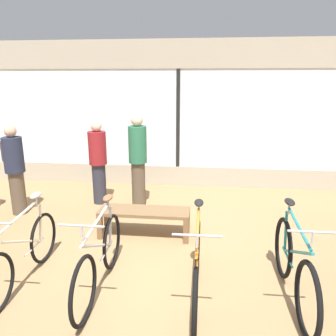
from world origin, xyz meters
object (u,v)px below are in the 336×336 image
object	(u,v)px
bicycle_left	(23,254)
bicycle_center_left	(100,259)
bicycle_center_right	(197,267)
customer_near_rack	(98,161)
customer_mid_floor	(138,159)
bicycle_right	(294,267)
customer_by_window	(14,167)
display_bench	(144,214)

from	to	relation	value
bicycle_left	bicycle_center_left	xyz separation A→B (m)	(0.95, -0.02, 0.01)
bicycle_center_left	bicycle_center_right	world-z (taller)	bicycle_center_left
customer_near_rack	customer_mid_floor	distance (m)	0.80
bicycle_right	customer_mid_floor	bearing A→B (deg)	130.85
bicycle_center_right	customer_by_window	world-z (taller)	customer_by_window
customer_mid_floor	bicycle_center_right	bearing A→B (deg)	-65.95
bicycle_right	customer_by_window	size ratio (longest dim) A/B	1.08
customer_near_rack	customer_mid_floor	xyz separation A→B (m)	(0.80, -0.06, 0.08)
bicycle_center_left	customer_mid_floor	bearing A→B (deg)	91.73
bicycle_right	customer_near_rack	xyz separation A→B (m)	(-3.04, 2.65, 0.45)
bicycle_right	customer_near_rack	bearing A→B (deg)	138.90
customer_near_rack	customer_by_window	world-z (taller)	customer_near_rack
customer_by_window	customer_mid_floor	distance (m)	2.20
bicycle_center_right	display_bench	size ratio (longest dim) A/B	1.24
bicycle_center_left	display_bench	distance (m)	1.42
bicycle_right	customer_by_window	xyz separation A→B (m)	(-4.35, 1.98, 0.47)
bicycle_left	bicycle_right	distance (m)	3.11
bicycle_center_left	bicycle_right	world-z (taller)	bicycle_right
bicycle_center_left	customer_mid_floor	distance (m)	2.70
bicycle_left	bicycle_center_left	distance (m)	0.95
bicycle_center_left	customer_by_window	distance (m)	3.03
customer_near_rack	customer_by_window	xyz separation A→B (m)	(-1.31, -0.67, 0.02)
bicycle_center_left	customer_by_window	xyz separation A→B (m)	(-2.19, 2.04, 0.47)
bicycle_center_left	bicycle_right	distance (m)	2.16
display_bench	customer_by_window	world-z (taller)	customer_by_window
bicycle_left	customer_near_rack	xyz separation A→B (m)	(0.07, 2.68, 0.47)
customer_near_rack	customer_by_window	distance (m)	1.47
bicycle_left	bicycle_right	xyz separation A→B (m)	(3.11, 0.04, 0.02)
display_bench	bicycle_right	bearing A→B (deg)	-35.14
bicycle_center_left	bicycle_center_right	bearing A→B (deg)	-0.80
bicycle_left	display_bench	world-z (taller)	bicycle_left
bicycle_right	customer_mid_floor	world-z (taller)	customer_mid_floor
display_bench	customer_near_rack	distance (m)	1.81
bicycle_right	display_bench	size ratio (longest dim) A/B	1.25
bicycle_center_left	bicycle_center_right	distance (m)	1.11
bicycle_center_right	customer_near_rack	distance (m)	3.40
bicycle_left	bicycle_center_left	size ratio (longest dim) A/B	0.99
customer_near_rack	customer_mid_floor	size ratio (longest dim) A/B	0.92
display_bench	customer_near_rack	xyz separation A→B (m)	(-1.14, 1.31, 0.50)
bicycle_center_left	bicycle_right	xyz separation A→B (m)	(2.16, 0.06, 0.01)
customer_by_window	customer_mid_floor	xyz separation A→B (m)	(2.11, 0.61, 0.07)
bicycle_left	customer_mid_floor	size ratio (longest dim) A/B	0.97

